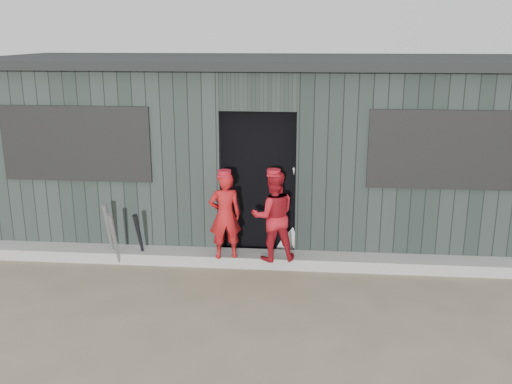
# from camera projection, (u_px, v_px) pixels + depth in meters

# --- Properties ---
(ground) EXTENTS (80.00, 80.00, 0.00)m
(ground) POSITION_uv_depth(u_px,v_px,m) (240.00, 333.00, 5.80)
(ground) COLOR #6D614B
(ground) RESTS_ON ground
(curb) EXTENTS (8.00, 0.36, 0.15)m
(curb) POSITION_uv_depth(u_px,v_px,m) (256.00, 259.00, 7.53)
(curb) COLOR gray
(curb) RESTS_ON ground
(bat_left) EXTENTS (0.10, 0.25, 0.82)m
(bat_left) POSITION_uv_depth(u_px,v_px,m) (109.00, 232.00, 7.54)
(bat_left) COLOR gray
(bat_left) RESTS_ON ground
(bat_mid) EXTENTS (0.09, 0.29, 0.77)m
(bat_mid) POSITION_uv_depth(u_px,v_px,m) (115.00, 240.00, 7.35)
(bat_mid) COLOR gray
(bat_mid) RESTS_ON ground
(bat_right) EXTENTS (0.11, 0.29, 0.71)m
(bat_right) POSITION_uv_depth(u_px,v_px,m) (140.00, 238.00, 7.50)
(bat_right) COLOR black
(bat_right) RESTS_ON ground
(player_red_left) EXTENTS (0.47, 0.37, 1.14)m
(player_red_left) POSITION_uv_depth(u_px,v_px,m) (225.00, 216.00, 7.24)
(player_red_left) COLOR #A51416
(player_red_left) RESTS_ON curb
(player_red_right) EXTENTS (0.65, 0.55, 1.16)m
(player_red_right) POSITION_uv_depth(u_px,v_px,m) (273.00, 216.00, 7.18)
(player_red_right) COLOR maroon
(player_red_right) RESTS_ON curb
(player_grey_back) EXTENTS (0.72, 0.52, 1.36)m
(player_grey_back) POSITION_uv_depth(u_px,v_px,m) (292.00, 205.00, 7.81)
(player_grey_back) COLOR silver
(player_grey_back) RESTS_ON ground
(dugout) EXTENTS (8.30, 3.30, 2.62)m
(dugout) POSITION_uv_depth(u_px,v_px,m) (266.00, 145.00, 8.82)
(dugout) COLOR black
(dugout) RESTS_ON ground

